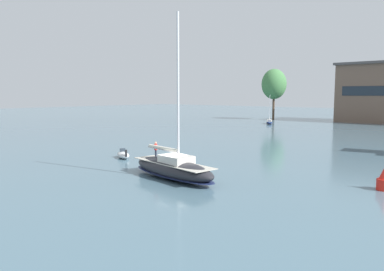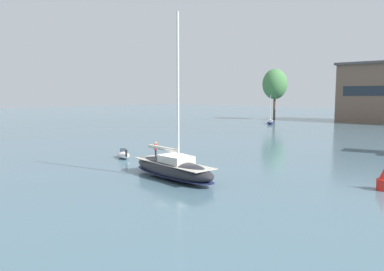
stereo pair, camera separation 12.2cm
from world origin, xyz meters
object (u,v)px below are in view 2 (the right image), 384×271
at_px(tree_shore_right, 275,84).
at_px(sailboat_main, 173,168).
at_px(motor_tender, 124,155).
at_px(sailboat_moored_far_slip, 270,122).

height_order(tree_shore_right, sailboat_main, tree_shore_right).
distance_m(sailboat_main, motor_tender, 13.89).
height_order(sailboat_moored_far_slip, motor_tender, sailboat_moored_far_slip).
height_order(sailboat_main, sailboat_moored_far_slip, sailboat_main).
relative_size(tree_shore_right, motor_tender, 4.42).
bearing_deg(tree_shore_right, motor_tender, -75.48).
xyz_separation_m(tree_shore_right, sailboat_moored_far_slip, (7.55, -16.46, -11.05)).
xyz_separation_m(tree_shore_right, sailboat_main, (33.89, -84.61, -10.51)).
bearing_deg(sailboat_main, motor_tender, 161.28).
bearing_deg(sailboat_main, sailboat_moored_far_slip, 111.13).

